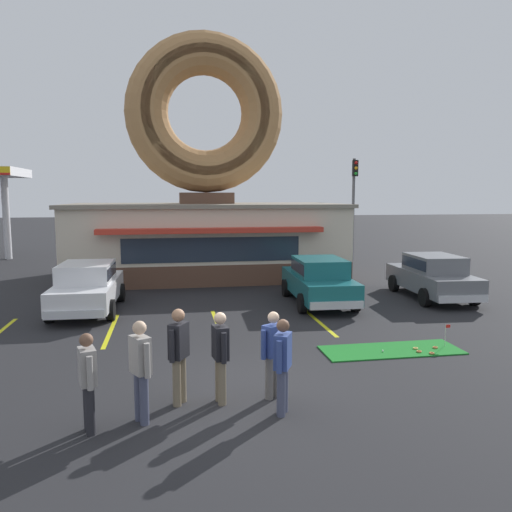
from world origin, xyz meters
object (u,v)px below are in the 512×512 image
pedestrian_leather_jacket_man (220,353)px  traffic_light_pole (354,196)px  car_white (87,285)px  pedestrian_crossing_woman (273,350)px  golf_ball (383,351)px  putting_flag_pin (447,330)px  car_grey (432,275)px  car_teal (319,279)px  pedestrian_beanie_man (141,366)px  trash_bin (345,271)px  pedestrian_hooded_kid (179,351)px  pedestrian_blue_sweater_man (283,362)px  pedestrian_clipboard_woman (88,378)px

pedestrian_leather_jacket_man → traffic_light_pole: size_ratio=0.29×
car_white → pedestrian_crossing_woman: pedestrian_crossing_woman is taller
golf_ball → putting_flag_pin: (1.75, 0.17, 0.39)m
putting_flag_pin → pedestrian_leather_jacket_man: (-5.86, -2.35, 0.49)m
car_grey → golf_ball: bearing=-128.0°
car_white → car_teal: 7.70m
pedestrian_beanie_man → trash_bin: 14.40m
pedestrian_hooded_kid → putting_flag_pin: bearing=19.0°
putting_flag_pin → trash_bin: trash_bin is taller
car_grey → pedestrian_hooded_kid: size_ratio=2.65×
golf_ball → car_grey: car_grey is taller
putting_flag_pin → pedestrian_beanie_man: bearing=-158.0°
pedestrian_blue_sweater_man → pedestrian_crossing_woman: pedestrian_blue_sweater_man is taller
traffic_light_pole → pedestrian_blue_sweater_man: bearing=-114.1°
pedestrian_blue_sweater_man → pedestrian_crossing_woman: (-0.02, 0.71, -0.02)m
pedestrian_hooded_kid → pedestrian_crossing_woman: size_ratio=1.07×
golf_ball → pedestrian_blue_sweater_man: 4.30m
golf_ball → putting_flag_pin: bearing=5.6°
pedestrian_hooded_kid → pedestrian_clipboard_woman: bearing=-149.4°
pedestrian_clipboard_woman → pedestrian_beanie_man: pedestrian_beanie_man is taller
pedestrian_clipboard_woman → traffic_light_pole: (11.72, 19.24, 2.82)m
putting_flag_pin → pedestrian_clipboard_woman: bearing=-158.7°
pedestrian_clipboard_woman → pedestrian_beanie_man: size_ratio=0.94×
pedestrian_leather_jacket_man → trash_bin: size_ratio=1.72×
traffic_light_pole → car_white: bearing=-140.8°
pedestrian_leather_jacket_man → pedestrian_crossing_woman: (0.98, 0.06, -0.03)m
pedestrian_clipboard_woman → pedestrian_beanie_man: 0.83m
pedestrian_blue_sweater_man → trash_bin: 13.33m
pedestrian_blue_sweater_man → traffic_light_pole: bearing=65.9°
golf_ball → trash_bin: size_ratio=0.04×
pedestrian_leather_jacket_man → pedestrian_clipboard_woman: bearing=-160.4°
pedestrian_crossing_woman → traffic_light_pole: bearing=65.1°
putting_flag_pin → pedestrian_beanie_man: size_ratio=0.32×
pedestrian_hooded_kid → pedestrian_leather_jacket_man: pedestrian_hooded_kid is taller
golf_ball → car_teal: car_teal is taller
golf_ball → pedestrian_crossing_woman: (-3.13, -2.12, 0.85)m
pedestrian_crossing_woman → traffic_light_pole: traffic_light_pole is taller
car_grey → traffic_light_pole: bearing=84.7°
pedestrian_hooded_kid → pedestrian_leather_jacket_man: size_ratio=1.04×
car_teal → car_grey: bearing=2.3°
pedestrian_blue_sweater_man → pedestrian_hooded_kid: pedestrian_hooded_kid is taller
car_teal → pedestrian_blue_sweater_man: pedestrian_blue_sweater_man is taller
car_teal → pedestrian_leather_jacket_man: size_ratio=2.76×
car_grey → trash_bin: car_grey is taller
trash_bin → car_white: bearing=-160.1°
pedestrian_beanie_man → traffic_light_pole: (10.92, 19.04, 2.75)m
pedestrian_leather_jacket_man → golf_ball: bearing=27.9°
putting_flag_pin → car_white: size_ratio=0.12×
golf_ball → pedestrian_beanie_man: 6.20m
pedestrian_clipboard_woman → traffic_light_pole: bearing=58.7°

